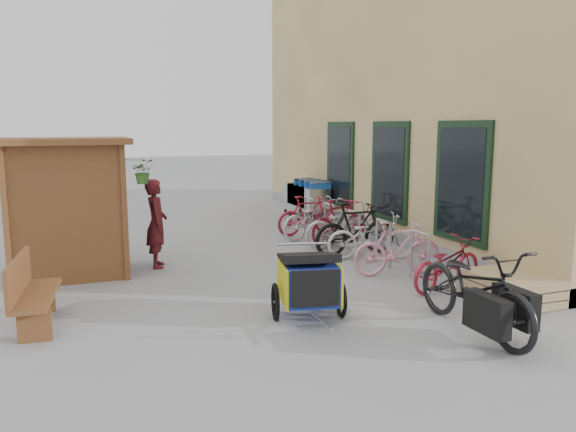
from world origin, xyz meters
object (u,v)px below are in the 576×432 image
object	(u,v)px
bike_3	(356,229)
bike_4	(345,225)
pallet_stack	(512,288)
bike_6	(317,218)
cargo_bike	(476,289)
person_kiosk	(156,223)
bike_5	(340,221)
child_trailer	(309,279)
bike_1	(397,248)
kiosk	(61,188)
bike_7	(308,215)
bike_0	(447,264)
bench	(30,291)
shopping_carts	(305,195)
bike_2	(371,236)

from	to	relation	value
bike_3	bike_4	distance (m)	0.77
pallet_stack	bike_6	world-z (taller)	bike_6
cargo_bike	bike_4	world-z (taller)	cargo_bike
person_kiosk	bike_5	xyz separation A→B (m)	(4.08, 0.69, -0.32)
child_trailer	bike_1	world-z (taller)	bike_1
kiosk	person_kiosk	world-z (taller)	kiosk
kiosk	bike_3	world-z (taller)	kiosk
pallet_stack	bike_7	bearing A→B (deg)	98.66
person_kiosk	bike_3	xyz separation A→B (m)	(3.89, -0.46, -0.28)
bike_6	cargo_bike	bearing A→B (deg)	164.77
pallet_stack	bike_0	distance (m)	1.04
kiosk	bench	size ratio (longest dim) A/B	1.64
kiosk	pallet_stack	bearing A→B (deg)	-31.66
bike_7	bike_4	bearing A→B (deg)	-177.29
bike_0	bike_3	bearing A→B (deg)	-10.74
bike_3	bike_7	size ratio (longest dim) A/B	1.13
shopping_carts	bike_5	distance (m)	3.52
bike_7	child_trailer	bearing A→B (deg)	152.37
bike_0	bike_7	xyz separation A→B (m)	(-0.35, 4.97, 0.06)
shopping_carts	kiosk	bearing A→B (deg)	-145.86
bench	cargo_bike	xyz separation A→B (m)	(5.29, -2.23, 0.09)
person_kiosk	bike_7	world-z (taller)	person_kiosk
bench	bike_2	distance (m)	6.26
shopping_carts	cargo_bike	size ratio (longest dim) A/B	0.97
bike_5	bike_6	size ratio (longest dim) A/B	0.92
bike_2	bike_6	world-z (taller)	bike_6
shopping_carts	bike_3	size ratio (longest dim) A/B	1.19
bike_5	bike_6	distance (m)	0.73
pallet_stack	cargo_bike	world-z (taller)	cargo_bike
bench	bike_7	bearing A→B (deg)	43.09
bike_2	bike_3	bearing A→B (deg)	36.10
bike_1	bike_4	world-z (taller)	bike_1
bench	bike_2	size ratio (longest dim) A/B	0.88
shopping_carts	bike_6	bearing A→B (deg)	-107.30
cargo_bike	person_kiosk	world-z (taller)	person_kiosk
bike_1	bike_3	world-z (taller)	bike_3
person_kiosk	bike_4	distance (m)	4.04
shopping_carts	bike_6	world-z (taller)	shopping_carts
bench	person_kiosk	distance (m)	3.30
bike_2	bike_7	distance (m)	2.72
pallet_stack	bike_1	distance (m)	2.08
pallet_stack	child_trailer	world-z (taller)	child_trailer
pallet_stack	bike_3	distance (m)	3.62
pallet_stack	shopping_carts	bearing A→B (deg)	90.00
bike_1	bike_5	distance (m)	2.79
pallet_stack	bike_1	xyz separation A→B (m)	(-0.84, 1.89, 0.28)
bike_6	kiosk	bearing A→B (deg)	94.84
bike_4	bike_6	size ratio (longest dim) A/B	1.01
bike_6	bike_7	distance (m)	0.49
bike_7	pallet_stack	bearing A→B (deg)	-176.45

